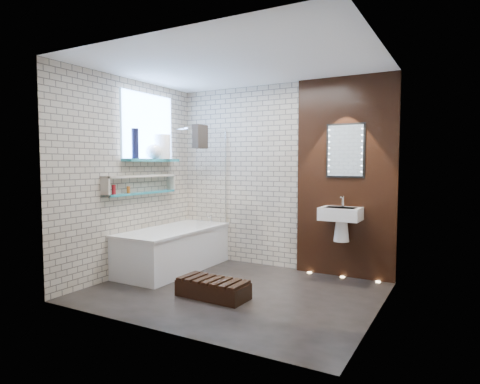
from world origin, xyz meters
The scene contains 15 objects.
ground centered at (0.00, 0.00, 0.00)m, with size 3.20×3.20×0.00m, color black.
room_shell centered at (0.00, 0.00, 1.30)m, with size 3.24×3.20×2.60m.
walnut_panel centered at (0.95, 1.27, 1.30)m, with size 1.30×0.06×2.60m, color black.
clerestory_window centered at (-1.57, 0.35, 1.90)m, with size 0.18×1.00×0.94m.
display_niche centered at (-1.53, 0.15, 1.20)m, with size 0.14×1.30×0.26m.
bathtub centered at (-1.22, 0.45, 0.29)m, with size 0.79×1.74×0.70m.
bath_screen centered at (-0.87, 0.89, 1.28)m, with size 0.01×0.78×1.40m, color white.
towel centered at (-0.87, 0.60, 1.85)m, with size 0.09×0.25×0.32m, color black.
shower_head centered at (-1.30, 0.95, 2.00)m, with size 0.18×0.18×0.02m, color silver.
washbasin centered at (0.95, 1.07, 0.79)m, with size 0.50×0.36×0.58m.
led_mirror centered at (0.95, 1.23, 1.65)m, with size 0.50×0.02×0.70m.
walnut_step centered at (-0.09, -0.30, 0.09)m, with size 0.80×0.36×0.18m, color black.
niche_bottles centered at (-1.53, -0.26, 1.15)m, with size 0.05×0.30×0.12m.
sill_vases centered at (-1.50, 0.45, 1.71)m, with size 0.22×0.72×0.40m.
floor_uplights centered at (0.95, 1.20, 0.01)m, with size 0.96×0.06×0.01m.
Camera 1 is at (2.34, -4.06, 1.49)m, focal length 30.73 mm.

